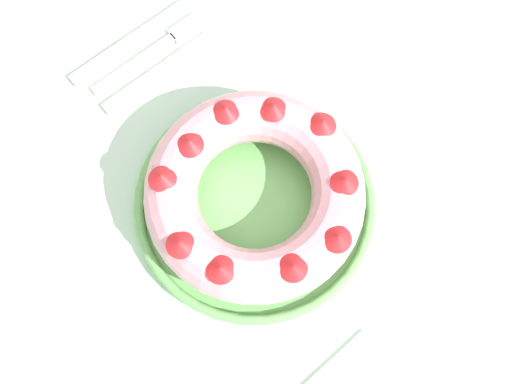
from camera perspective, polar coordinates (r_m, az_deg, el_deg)
ground_plane at (r=1.49m, az=-0.76°, el=-8.75°), size 8.00×8.00×0.00m
dining_table at (r=0.84m, az=-1.33°, el=-1.60°), size 1.15×1.27×0.75m
serving_dish at (r=0.74m, az=0.00°, el=-1.01°), size 0.30×0.30×0.02m
bundt_cake at (r=0.70m, az=-0.00°, el=0.02°), size 0.26×0.26×0.07m
fork at (r=0.85m, az=-9.39°, el=13.34°), size 0.02×0.18×0.01m
serving_knife at (r=0.86m, az=-12.20°, el=13.55°), size 0.02×0.21×0.01m
cake_knife at (r=0.83m, az=-9.92°, el=10.64°), size 0.02×0.18×0.01m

